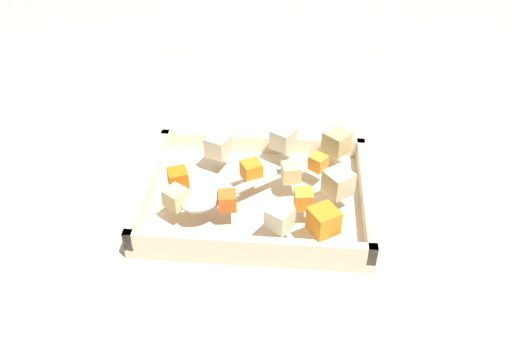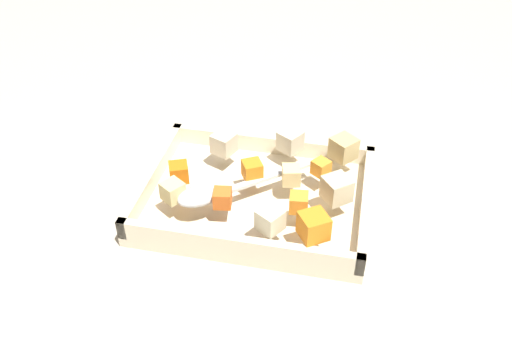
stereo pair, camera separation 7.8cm
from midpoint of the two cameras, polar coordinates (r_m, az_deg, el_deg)
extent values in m
plane|color=#BCB29E|center=(0.81, 2.14, -3.29)|extent=(4.00, 4.00, 0.00)
cube|color=beige|center=(0.81, 2.76, -2.66)|extent=(0.32, 0.24, 0.01)
cube|color=beige|center=(0.89, 4.08, 3.19)|extent=(0.32, 0.01, 0.03)
cube|color=beige|center=(0.71, 1.21, -7.30)|extent=(0.32, 0.01, 0.03)
cube|color=beige|center=(0.79, 13.96, -2.92)|extent=(0.01, 0.24, 0.03)
cube|color=beige|center=(0.83, -7.86, -0.05)|extent=(0.01, 0.24, 0.03)
cube|color=orange|center=(0.74, 7.43, -2.84)|extent=(0.03, 0.03, 0.02)
cube|color=orange|center=(0.74, -0.45, -2.40)|extent=(0.03, 0.03, 0.02)
cube|color=orange|center=(0.78, -5.12, 0.27)|extent=(0.03, 0.03, 0.03)
cube|color=orange|center=(0.70, 9.13, -5.22)|extent=(0.05, 0.05, 0.03)
cube|color=orange|center=(0.79, 2.69, 0.50)|extent=(0.04, 0.04, 0.03)
cube|color=orange|center=(0.80, 9.45, 0.77)|extent=(0.03, 0.03, 0.02)
cube|color=tan|center=(0.84, 11.62, 2.72)|extent=(0.05, 0.05, 0.03)
cube|color=beige|center=(0.71, 4.64, -4.65)|extent=(0.04, 0.04, 0.03)
cube|color=#E0CC89|center=(0.78, 6.50, -0.02)|extent=(0.03, 0.03, 0.03)
cube|color=beige|center=(0.76, 11.21, -1.43)|extent=(0.05, 0.05, 0.03)
cube|color=#E0CC89|center=(0.75, -5.62, -1.67)|extent=(0.04, 0.04, 0.03)
cube|color=beige|center=(0.84, -0.65, 3.28)|extent=(0.04, 0.04, 0.03)
cube|color=beige|center=(0.85, 6.17, 3.52)|extent=(0.04, 0.04, 0.03)
ellipsoid|color=silver|center=(0.75, -2.82, -2.12)|extent=(0.07, 0.07, 0.02)
cube|color=silver|center=(0.79, 4.10, -0.21)|extent=(0.12, 0.10, 0.01)
camera|label=1|loc=(0.04, -87.14, 2.24)|focal=39.01mm
camera|label=2|loc=(0.04, 92.86, -2.24)|focal=39.01mm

